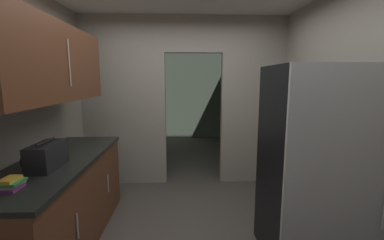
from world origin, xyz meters
The scene contains 7 objects.
kitchen_partition centered at (-0.04, 1.67, 1.38)m, with size 3.15×0.12×2.61m.
adjoining_room_shell centered at (0.00, 3.84, 1.30)m, with size 3.15×3.33×2.61m.
refrigerator centered at (1.17, -0.18, 0.89)m, with size 0.86×0.74×1.78m.
lower_cabinet_run centered at (-1.23, 0.05, 0.45)m, with size 0.69×1.98×0.90m.
upper_cabinet_counterside centered at (-1.23, 0.05, 1.81)m, with size 0.36×1.78×0.70m.
boombox centered at (-1.21, -0.17, 1.01)m, with size 0.21×0.40×0.24m.
book_stack centered at (-1.22, -0.62, 0.94)m, with size 0.13×0.16×0.08m.
Camera 1 is at (-0.03, -2.34, 1.65)m, focal length 23.84 mm.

